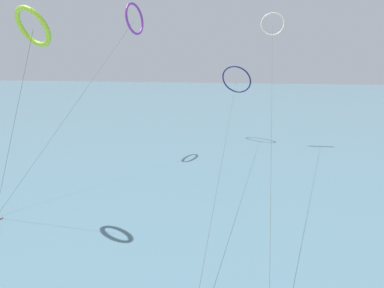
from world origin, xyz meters
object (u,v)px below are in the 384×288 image
Objects in this scene: kite_navy at (236,80)px; kite_lime at (33,27)px; kite_ivory at (273,25)px; kite_violet at (134,19)px.

kite_lime is at bearing 86.47° from kite_navy.
kite_lime is at bearing -120.06° from kite_ivory.
kite_ivory reaches higher than kite_lime.
kite_ivory is (5.69, -1.80, 9.04)m from kite_navy.
kite_violet is at bearing -151.85° from kite_ivory.
kite_violet is 22.52m from kite_ivory.
kite_lime is (-0.67, -24.01, -3.03)m from kite_violet.
kite_ivory is at bearing -178.44° from kite_navy.
kite_ivory is at bearing -99.21° from kite_lime.
kite_navy is 10.84m from kite_ivory.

